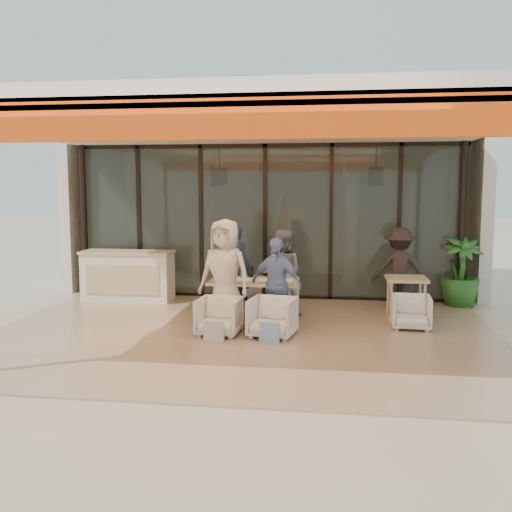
{
  "coord_description": "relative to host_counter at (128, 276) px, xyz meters",
  "views": [
    {
      "loc": [
        1.43,
        -8.67,
        2.32
      ],
      "look_at": [
        0.1,
        0.9,
        1.15
      ],
      "focal_mm": 40.0,
      "sensor_mm": 36.0,
      "label": 1
    }
  ],
  "objects": [
    {
      "name": "tote_bag_blue",
      "position": [
        3.22,
        -2.79,
        -0.36
      ],
      "size": [
        0.3,
        0.1,
        0.34
      ],
      "primitive_type": "cube",
      "color": "#99BFD8",
      "rests_on": "ground"
    },
    {
      "name": "host_counter",
      "position": [
        0.0,
        0.0,
        0.0
      ],
      "size": [
        1.85,
        0.65,
        1.04
      ],
      "color": "silver",
      "rests_on": "ground"
    },
    {
      "name": "diner_navy",
      "position": [
        2.38,
        -0.99,
        0.31
      ],
      "size": [
        0.66,
        0.47,
        1.68
      ],
      "primitive_type": "imported",
      "rotation": [
        0.0,
        0.0,
        3.02
      ],
      "color": "#1B203D",
      "rests_on": "ground"
    },
    {
      "name": "tote_bag_cream",
      "position": [
        2.38,
        -2.79,
        -0.36
      ],
      "size": [
        0.3,
        0.1,
        0.34
      ],
      "primitive_type": "cube",
      "color": "silver",
      "rests_on": "ground"
    },
    {
      "name": "terrace_floor",
      "position": [
        2.72,
        -2.3,
        -0.53
      ],
      "size": [
        8.0,
        6.0,
        0.01
      ],
      "primitive_type": "cube",
      "color": "tan",
      "rests_on": "ground"
    },
    {
      "name": "diner_grey",
      "position": [
        3.22,
        -0.99,
        0.26
      ],
      "size": [
        0.79,
        0.62,
        1.58
      ],
      "primitive_type": "imported",
      "rotation": [
        0.0,
        0.0,
        3.11
      ],
      "color": "slate",
      "rests_on": "ground"
    },
    {
      "name": "side_table",
      "position": [
        5.42,
        -0.81,
        0.11
      ],
      "size": [
        0.7,
        0.7,
        0.74
      ],
      "color": "#D6BE82",
      "rests_on": "ground"
    },
    {
      "name": "ground",
      "position": [
        2.72,
        -2.3,
        -0.53
      ],
      "size": [
        70.0,
        70.0,
        0.0
      ],
      "primitive_type": "plane",
      "color": "#C6B293",
      "rests_on": "ground"
    },
    {
      "name": "potted_palm",
      "position": [
        6.59,
        0.43,
        0.16
      ],
      "size": [
        0.92,
        0.92,
        1.38
      ],
      "primitive_type": "imported",
      "rotation": [
        0.0,
        0.0,
        0.22
      ],
      "color": "#1E5919",
      "rests_on": "ground"
    },
    {
      "name": "diner_periwinkle",
      "position": [
        3.22,
        -1.89,
        0.23
      ],
      "size": [
        0.96,
        0.66,
        1.52
      ],
      "primitive_type": "imported",
      "rotation": [
        0.0,
        0.0,
        -0.37
      ],
      "color": "#778CC6",
      "rests_on": "ground"
    },
    {
      "name": "glass_storefront",
      "position": [
        2.72,
        0.7,
        1.07
      ],
      "size": [
        8.08,
        0.1,
        3.2
      ],
      "color": "#9EADA3",
      "rests_on": "ground"
    },
    {
      "name": "chair_far_left",
      "position": [
        2.38,
        -0.49,
        -0.21
      ],
      "size": [
        0.81,
        0.78,
        0.65
      ],
      "primitive_type": "imported",
      "rotation": [
        0.0,
        0.0,
        2.76
      ],
      "color": "silver",
      "rests_on": "ground"
    },
    {
      "name": "terrace_structure",
      "position": [
        2.72,
        -2.56,
        2.72
      ],
      "size": [
        8.0,
        6.0,
        3.4
      ],
      "color": "silver",
      "rests_on": "ground"
    },
    {
      "name": "side_chair",
      "position": [
        5.42,
        -1.56,
        -0.22
      ],
      "size": [
        0.64,
        0.6,
        0.63
      ],
      "primitive_type": "imported",
      "rotation": [
        0.0,
        0.0,
        -0.05
      ],
      "color": "silver",
      "rests_on": "ground"
    },
    {
      "name": "interior_block",
      "position": [
        2.73,
        3.02,
        1.7
      ],
      "size": [
        9.05,
        3.62,
        3.52
      ],
      "color": "silver",
      "rests_on": "ground"
    },
    {
      "name": "chair_far_right",
      "position": [
        3.22,
        -0.49,
        -0.24
      ],
      "size": [
        0.58,
        0.55,
        0.58
      ],
      "primitive_type": "imported",
      "rotation": [
        0.0,
        0.0,
        3.17
      ],
      "color": "silver",
      "rests_on": "ground"
    },
    {
      "name": "chair_near_right",
      "position": [
        3.22,
        -2.39,
        -0.18
      ],
      "size": [
        0.77,
        0.73,
        0.69
      ],
      "primitive_type": "imported",
      "rotation": [
        0.0,
        0.0,
        -0.16
      ],
      "color": "silver",
      "rests_on": "ground"
    },
    {
      "name": "standing_woman",
      "position": [
        5.37,
        -0.07,
        0.25
      ],
      "size": [
        1.02,
        0.59,
        1.57
      ],
      "primitive_type": "imported",
      "rotation": [
        0.0,
        0.0,
        3.13
      ],
      "color": "black",
      "rests_on": "ground"
    },
    {
      "name": "diner_cream",
      "position": [
        2.38,
        -1.89,
        0.37
      ],
      "size": [
        1.01,
        0.8,
        1.81
      ],
      "primitive_type": "imported",
      "rotation": [
        0.0,
        0.0,
        -0.28
      ],
      "color": "beige",
      "rests_on": "ground"
    },
    {
      "name": "dining_table",
      "position": [
        2.79,
        -1.43,
        0.15
      ],
      "size": [
        1.5,
        0.9,
        0.93
      ],
      "color": "#D6BE82",
      "rests_on": "ground"
    },
    {
      "name": "chair_near_left",
      "position": [
        2.38,
        -2.39,
        -0.2
      ],
      "size": [
        0.69,
        0.65,
        0.67
      ],
      "primitive_type": "imported",
      "rotation": [
        0.0,
        0.0,
        -0.07
      ],
      "color": "silver",
      "rests_on": "ground"
    }
  ]
}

